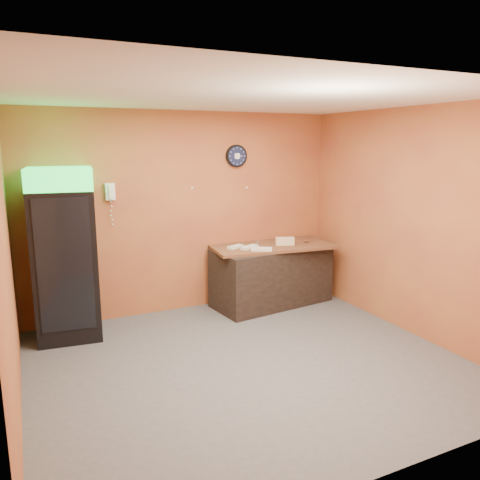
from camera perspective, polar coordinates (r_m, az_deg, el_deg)
floor at (r=5.28m, az=1.00°, el=-14.82°), size 4.50×4.50×0.00m
back_wall at (r=6.65m, az=-6.62°, el=3.33°), size 4.50×0.02×2.80m
left_wall at (r=4.34m, az=-26.64°, el=-2.28°), size 0.02×4.00×2.80m
right_wall at (r=6.14m, az=20.23°, el=2.00°), size 0.02×4.00×2.80m
ceiling at (r=4.75m, az=1.12°, el=17.05°), size 4.50×4.00×0.02m
beverage_cooler at (r=6.01m, az=-20.42°, el=-1.94°), size 0.80×0.81×2.08m
prep_counter at (r=6.98m, az=3.87°, el=-4.35°), size 1.82×0.99×0.87m
wall_clock at (r=6.84m, az=-0.44°, el=10.21°), size 0.32×0.06×0.32m
wall_phone at (r=6.30m, az=-15.55°, el=5.69°), size 0.12×0.10×0.22m
butcher_paper at (r=6.87m, az=3.92°, el=-0.72°), size 1.85×1.03×0.04m
sub_roll_stack at (r=6.83m, az=5.49°, el=-0.15°), size 0.28×0.18×0.11m
wrapped_sandwich_left at (r=6.58m, az=1.16°, el=-0.89°), size 0.30×0.20×0.04m
wrapped_sandwich_mid at (r=6.46m, az=2.66°, el=-1.12°), size 0.30×0.24×0.04m
wrapped_sandwich_right at (r=6.61m, az=-0.56°, el=-0.84°), size 0.27×0.19×0.04m
kitchen_tool at (r=6.84m, az=2.18°, el=-0.31°), size 0.06×0.06×0.06m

